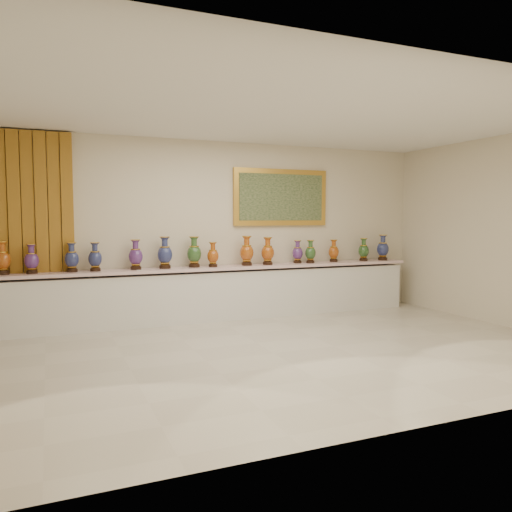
{
  "coord_description": "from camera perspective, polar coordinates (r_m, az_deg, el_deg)",
  "views": [
    {
      "loc": [
        -2.59,
        -5.63,
        1.71
      ],
      "look_at": [
        0.47,
        1.7,
        1.1
      ],
      "focal_mm": 35.0,
      "sensor_mm": 36.0,
      "label": 1
    }
  ],
  "objects": [
    {
      "name": "vase_3",
      "position": [
        7.95,
        -17.91,
        -0.25
      ],
      "size": [
        0.24,
        0.24,
        0.44
      ],
      "rotation": [
        0.0,
        0.0,
        -0.22
      ],
      "color": "black",
      "rests_on": "counter"
    },
    {
      "name": "vase_13",
      "position": [
        9.61,
        12.2,
        0.61
      ],
      "size": [
        0.21,
        0.21,
        0.43
      ],
      "rotation": [
        0.0,
        0.0,
        0.06
      ],
      "color": "black",
      "rests_on": "counter"
    },
    {
      "name": "vase_8",
      "position": [
        8.47,
        -1.07,
        0.43
      ],
      "size": [
        0.26,
        0.26,
        0.5
      ],
      "rotation": [
        0.0,
        0.0,
        -0.14
      ],
      "color": "black",
      "rests_on": "counter"
    },
    {
      "name": "vase_14",
      "position": [
        9.84,
        14.29,
        0.81
      ],
      "size": [
        0.23,
        0.23,
        0.49
      ],
      "rotation": [
        0.0,
        0.0,
        0.03
      ],
      "color": "black",
      "rests_on": "counter"
    },
    {
      "name": "vase_0",
      "position": [
        7.96,
        -26.99,
        -0.38
      ],
      "size": [
        0.29,
        0.29,
        0.48
      ],
      "rotation": [
        0.0,
        0.0,
        -0.4
      ],
      "color": "black",
      "rests_on": "counter"
    },
    {
      "name": "room",
      "position": [
        8.07,
        -20.92,
        3.27
      ],
      "size": [
        8.0,
        8.0,
        8.0
      ],
      "color": "beige",
      "rests_on": "ground"
    },
    {
      "name": "vase_6",
      "position": [
        8.23,
        -7.08,
        0.29
      ],
      "size": [
        0.27,
        0.27,
        0.5
      ],
      "rotation": [
        0.0,
        0.0,
        0.15
      ],
      "color": "black",
      "rests_on": "counter"
    },
    {
      "name": "label_card",
      "position": [
        7.9,
        -13.12,
        -1.59
      ],
      "size": [
        0.1,
        0.06,
        0.0
      ],
      "primitive_type": "cube",
      "color": "white",
      "rests_on": "counter"
    },
    {
      "name": "vase_10",
      "position": [
        8.94,
        4.77,
        0.35
      ],
      "size": [
        0.19,
        0.19,
        0.41
      ],
      "rotation": [
        0.0,
        0.0,
        -0.0
      ],
      "color": "black",
      "rests_on": "counter"
    },
    {
      "name": "vase_9",
      "position": [
        8.6,
        1.35,
        0.42
      ],
      "size": [
        0.24,
        0.24,
        0.48
      ],
      "rotation": [
        0.0,
        0.0,
        -0.09
      ],
      "color": "black",
      "rests_on": "counter"
    },
    {
      "name": "vase_11",
      "position": [
        8.99,
        6.24,
        0.38
      ],
      "size": [
        0.21,
        0.21,
        0.41
      ],
      "rotation": [
        0.0,
        0.0,
        0.11
      ],
      "color": "black",
      "rests_on": "counter"
    },
    {
      "name": "vase_5",
      "position": [
        8.09,
        -10.37,
        0.2
      ],
      "size": [
        0.31,
        0.31,
        0.51
      ],
      "rotation": [
        0.0,
        0.0,
        -0.37
      ],
      "color": "black",
      "rests_on": "counter"
    },
    {
      "name": "vase_1",
      "position": [
        7.93,
        -24.27,
        -0.45
      ],
      "size": [
        0.23,
        0.23,
        0.43
      ],
      "rotation": [
        0.0,
        0.0,
        -0.18
      ],
      "color": "black",
      "rests_on": "counter"
    },
    {
      "name": "counter",
      "position": [
        8.41,
        -4.45,
        -4.34
      ],
      "size": [
        7.28,
        0.48,
        0.9
      ],
      "color": "white",
      "rests_on": "ground"
    },
    {
      "name": "ground",
      "position": [
        6.42,
        2.02,
        -11.04
      ],
      "size": [
        8.0,
        8.0,
        0.0
      ],
      "primitive_type": "plane",
      "color": "beige",
      "rests_on": "ground"
    },
    {
      "name": "vase_2",
      "position": [
        7.94,
        -20.31,
        -0.29
      ],
      "size": [
        0.26,
        0.26,
        0.44
      ],
      "rotation": [
        0.0,
        0.0,
        -0.31
      ],
      "color": "black",
      "rests_on": "counter"
    },
    {
      "name": "vase_7",
      "position": [
        8.26,
        -4.95,
        0.03
      ],
      "size": [
        0.21,
        0.21,
        0.41
      ],
      "rotation": [
        0.0,
        0.0,
        0.09
      ],
      "color": "black",
      "rests_on": "counter"
    },
    {
      "name": "vase_4",
      "position": [
        8.02,
        -13.59,
        -0.01
      ],
      "size": [
        0.29,
        0.29,
        0.47
      ],
      "rotation": [
        0.0,
        0.0,
        0.43
      ],
      "color": "black",
      "rests_on": "counter"
    },
    {
      "name": "vase_12",
      "position": [
        9.3,
        8.87,
        0.48
      ],
      "size": [
        0.21,
        0.21,
        0.41
      ],
      "rotation": [
        0.0,
        0.0,
        0.1
      ],
      "color": "black",
      "rests_on": "counter"
    }
  ]
}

